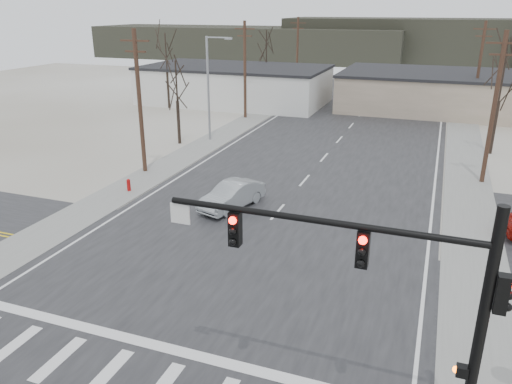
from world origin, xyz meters
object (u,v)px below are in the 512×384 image
car_far_b (361,90)px  car_far_a (400,91)px  fire_hydrant (129,185)px  traffic_signal_mast (404,289)px  sedan_crossing (232,195)px

car_far_b → car_far_a: bearing=1.5°
fire_hydrant → car_far_b: (8.18, 42.12, 0.36)m
car_far_a → car_far_b: (-4.88, -1.70, 0.04)m
traffic_signal_mast → car_far_a: (-5.03, 58.02, -3.90)m
car_far_b → fire_hydrant: bearing=-118.7°
fire_hydrant → sedan_crossing: sedan_crossing is taller
car_far_a → traffic_signal_mast: bearing=86.7°
traffic_signal_mast → fire_hydrant: 23.39m
traffic_signal_mast → sedan_crossing: size_ratio=1.93×
fire_hydrant → sedan_crossing: 7.43m
fire_hydrant → sedan_crossing: (7.42, -0.27, 0.36)m
fire_hydrant → car_far_b: size_ratio=0.19×
sedan_crossing → car_far_b: (0.76, 42.39, 0.01)m
traffic_signal_mast → car_far_b: 57.32m
sedan_crossing → car_far_a: sedan_crossing is taller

